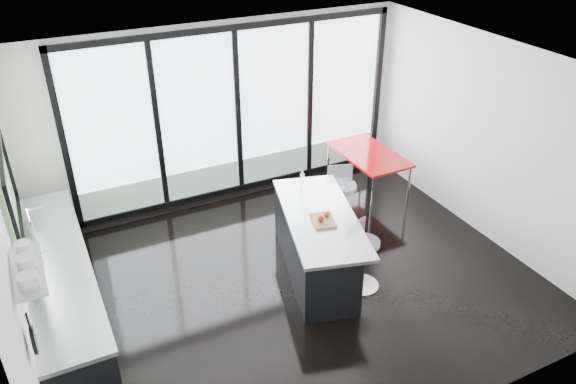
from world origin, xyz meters
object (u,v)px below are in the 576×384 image
bar_stool_near (363,264)px  red_table (367,174)px  island (314,243)px  bar_stool_far (341,207)px

bar_stool_near → red_table: bearing=37.5°
island → bar_stool_near: island is taller
island → bar_stool_near: (0.38, -0.58, -0.08)m
bar_stool_near → red_table: size_ratio=0.51×
bar_stool_near → bar_stool_far: bearing=52.6°
red_table → island: bearing=-141.1°
bar_stool_near → red_table: 2.39m
red_table → bar_stool_far: bearing=-142.1°
bar_stool_far → red_table: size_ratio=0.54×
bar_stool_far → red_table: bar_stool_far is taller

